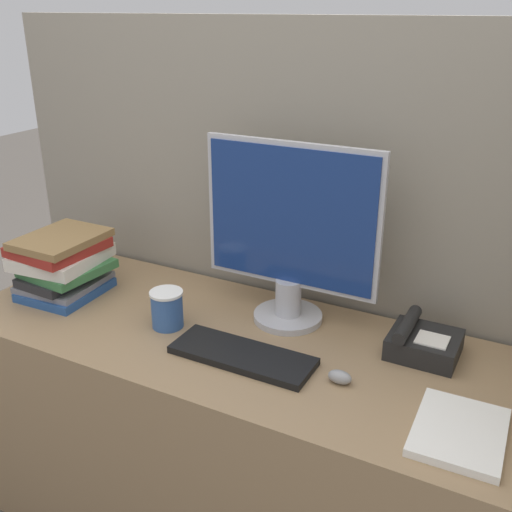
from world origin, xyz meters
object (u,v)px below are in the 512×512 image
at_px(book_stack, 62,264).
at_px(desk_telephone, 422,342).
at_px(monitor, 290,238).
at_px(keyboard, 242,355).
at_px(mouse, 340,377).
at_px(coffee_cup, 167,309).

distance_m(book_stack, desk_telephone, 1.14).
height_order(monitor, keyboard, monitor).
bearing_deg(keyboard, book_stack, 173.65).
relative_size(mouse, coffee_cup, 0.55).
distance_m(monitor, coffee_cup, 0.41).
distance_m(monitor, keyboard, 0.36).
bearing_deg(keyboard, mouse, 3.51).
relative_size(monitor, desk_telephone, 2.95).
relative_size(monitor, keyboard, 1.38).
bearing_deg(desk_telephone, mouse, -122.68).
relative_size(mouse, desk_telephone, 0.34).
bearing_deg(book_stack, keyboard, -6.35).
xyz_separation_m(keyboard, mouse, (0.27, 0.02, 0.01)).
bearing_deg(desk_telephone, keyboard, -149.31).
xyz_separation_m(coffee_cup, desk_telephone, (0.70, 0.20, -0.02)).
bearing_deg(mouse, book_stack, 176.35).
xyz_separation_m(monitor, keyboard, (-0.02, -0.26, -0.25)).
height_order(mouse, desk_telephone, desk_telephone).
relative_size(monitor, coffee_cup, 4.78).
relative_size(coffee_cup, book_stack, 0.40).
height_order(monitor, desk_telephone, monitor).
height_order(coffee_cup, desk_telephone, coffee_cup).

